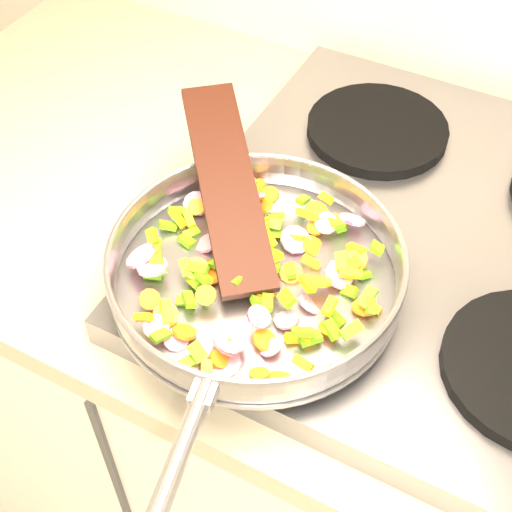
% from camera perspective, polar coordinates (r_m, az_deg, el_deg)
% --- Properties ---
extents(cooktop, '(0.60, 0.60, 0.04)m').
position_cam_1_polar(cooktop, '(0.88, 14.53, 0.70)').
color(cooktop, '#939399').
rests_on(cooktop, counter_top).
extents(grate_fl, '(0.19, 0.19, 0.02)m').
position_cam_1_polar(grate_fl, '(0.80, 2.35, -1.03)').
color(grate_fl, black).
rests_on(grate_fl, cooktop).
extents(grate_bl, '(0.19, 0.19, 0.02)m').
position_cam_1_polar(grate_bl, '(0.99, 9.67, 9.97)').
color(grate_bl, black).
rests_on(grate_bl, cooktop).
extents(saute_pan, '(0.35, 0.52, 0.05)m').
position_cam_1_polar(saute_pan, '(0.75, -0.06, -0.92)').
color(saute_pan, '#9E9EA5').
rests_on(saute_pan, grate_fl).
extents(vegetable_heap, '(0.28, 0.29, 0.04)m').
position_cam_1_polar(vegetable_heap, '(0.76, -0.19, -0.74)').
color(vegetable_heap, orange).
rests_on(vegetable_heap, saute_pan).
extents(wooden_spatula, '(0.22, 0.24, 0.08)m').
position_cam_1_polar(wooden_spatula, '(0.79, -2.31, 5.76)').
color(wooden_spatula, black).
rests_on(wooden_spatula, saute_pan).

